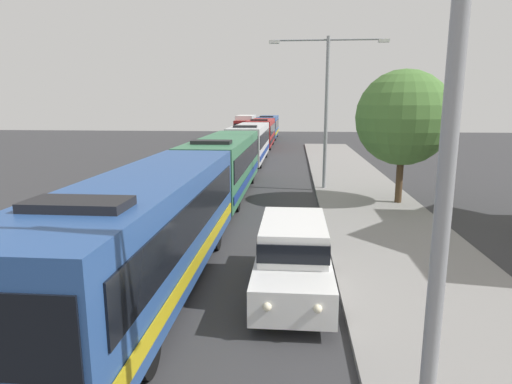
{
  "coord_description": "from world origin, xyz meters",
  "views": [
    {
      "loc": [
        2.38,
        2.95,
        4.82
      ],
      "look_at": [
        1.02,
        18.47,
        1.66
      ],
      "focal_mm": 30.66,
      "sensor_mm": 36.0,
      "label": 1
    }
  ],
  "objects_px": {
    "box_truck_oncoming": "(245,126)",
    "roadside_tree": "(403,118)",
    "bus_second_in_line": "(225,163)",
    "bus_fourth_in_line": "(261,132)",
    "white_suv": "(293,254)",
    "streetlamp_near": "(455,72)",
    "streetlamp_mid": "(327,96)",
    "bus_rear": "(268,126)",
    "bus_lead": "(149,227)",
    "bus_middle": "(250,142)"
  },
  "relations": [
    {
      "from": "box_truck_oncoming",
      "to": "bus_middle",
      "type": "bearing_deg",
      "value": -82.77
    },
    {
      "from": "bus_fourth_in_line",
      "to": "bus_rear",
      "type": "relative_size",
      "value": 0.93
    },
    {
      "from": "bus_fourth_in_line",
      "to": "streetlamp_mid",
      "type": "relative_size",
      "value": 1.32
    },
    {
      "from": "bus_second_in_line",
      "to": "box_truck_oncoming",
      "type": "xyz_separation_m",
      "value": [
        -3.3,
        39.41,
        0.02
      ]
    },
    {
      "from": "box_truck_oncoming",
      "to": "roadside_tree",
      "type": "bearing_deg",
      "value": -73.77
    },
    {
      "from": "bus_lead",
      "to": "streetlamp_near",
      "type": "distance_m",
      "value": 8.45
    },
    {
      "from": "box_truck_oncoming",
      "to": "streetlamp_mid",
      "type": "distance_m",
      "value": 38.96
    },
    {
      "from": "bus_lead",
      "to": "bus_middle",
      "type": "xyz_separation_m",
      "value": [
        -0.0,
        25.74,
        -0.0
      ]
    },
    {
      "from": "streetlamp_near",
      "to": "streetlamp_mid",
      "type": "distance_m",
      "value": 19.46
    },
    {
      "from": "streetlamp_near",
      "to": "bus_middle",
      "type": "bearing_deg",
      "value": 99.8
    },
    {
      "from": "streetlamp_near",
      "to": "streetlamp_mid",
      "type": "bearing_deg",
      "value": 90.0
    },
    {
      "from": "bus_second_in_line",
      "to": "bus_middle",
      "type": "distance_m",
      "value": 13.37
    },
    {
      "from": "roadside_tree",
      "to": "bus_middle",
      "type": "bearing_deg",
      "value": 119.79
    },
    {
      "from": "bus_fourth_in_line",
      "to": "streetlamp_near",
      "type": "bearing_deg",
      "value": -83.02
    },
    {
      "from": "bus_middle",
      "to": "bus_fourth_in_line",
      "type": "distance_m",
      "value": 12.88
    },
    {
      "from": "bus_rear",
      "to": "roadside_tree",
      "type": "xyz_separation_m",
      "value": [
        8.71,
        -40.5,
        2.47
      ]
    },
    {
      "from": "bus_rear",
      "to": "streetlamp_near",
      "type": "relative_size",
      "value": 1.43
    },
    {
      "from": "bus_rear",
      "to": "box_truck_oncoming",
      "type": "relative_size",
      "value": 1.48
    },
    {
      "from": "bus_rear",
      "to": "bus_fourth_in_line",
      "type": "bearing_deg",
      "value": -90.0
    },
    {
      "from": "bus_rear",
      "to": "white_suv",
      "type": "distance_m",
      "value": 50.99
    },
    {
      "from": "box_truck_oncoming",
      "to": "streetlamp_mid",
      "type": "relative_size",
      "value": 0.96
    },
    {
      "from": "white_suv",
      "to": "streetlamp_mid",
      "type": "distance_m",
      "value": 14.52
    },
    {
      "from": "bus_rear",
      "to": "streetlamp_mid",
      "type": "distance_m",
      "value": 37.61
    },
    {
      "from": "bus_second_in_line",
      "to": "bus_fourth_in_line",
      "type": "bearing_deg",
      "value": 90.0
    },
    {
      "from": "bus_fourth_in_line",
      "to": "bus_rear",
      "type": "distance_m",
      "value": 12.39
    },
    {
      "from": "bus_lead",
      "to": "bus_second_in_line",
      "type": "distance_m",
      "value": 12.36
    },
    {
      "from": "box_truck_oncoming",
      "to": "streetlamp_near",
      "type": "xyz_separation_m",
      "value": [
        8.7,
        -57.28,
        3.44
      ]
    },
    {
      "from": "streetlamp_mid",
      "to": "roadside_tree",
      "type": "distance_m",
      "value": 4.89
    },
    {
      "from": "white_suv",
      "to": "roadside_tree",
      "type": "height_order",
      "value": "roadside_tree"
    },
    {
      "from": "bus_lead",
      "to": "roadside_tree",
      "type": "relative_size",
      "value": 1.92
    },
    {
      "from": "bus_second_in_line",
      "to": "bus_rear",
      "type": "bearing_deg",
      "value": 90.0
    },
    {
      "from": "bus_middle",
      "to": "roadside_tree",
      "type": "xyz_separation_m",
      "value": [
        8.71,
        -15.22,
        2.47
      ]
    },
    {
      "from": "bus_lead",
      "to": "streetlamp_near",
      "type": "xyz_separation_m",
      "value": [
        5.4,
        -5.5,
        3.46
      ]
    },
    {
      "from": "bus_lead",
      "to": "bus_second_in_line",
      "type": "bearing_deg",
      "value": 90.0
    },
    {
      "from": "bus_rear",
      "to": "white_suv",
      "type": "relative_size",
      "value": 2.3
    },
    {
      "from": "bus_middle",
      "to": "box_truck_oncoming",
      "type": "distance_m",
      "value": 26.25
    },
    {
      "from": "bus_lead",
      "to": "bus_middle",
      "type": "relative_size",
      "value": 1.03
    },
    {
      "from": "bus_fourth_in_line",
      "to": "roadside_tree",
      "type": "height_order",
      "value": "roadside_tree"
    },
    {
      "from": "bus_second_in_line",
      "to": "bus_middle",
      "type": "height_order",
      "value": "same"
    },
    {
      "from": "bus_lead",
      "to": "bus_second_in_line",
      "type": "height_order",
      "value": "same"
    },
    {
      "from": "bus_lead",
      "to": "bus_rear",
      "type": "distance_m",
      "value": 51.01
    },
    {
      "from": "roadside_tree",
      "to": "bus_lead",
      "type": "bearing_deg",
      "value": -129.65
    },
    {
      "from": "bus_second_in_line",
      "to": "streetlamp_mid",
      "type": "distance_m",
      "value": 6.63
    },
    {
      "from": "white_suv",
      "to": "bus_middle",
      "type": "bearing_deg",
      "value": 98.23
    },
    {
      "from": "streetlamp_mid",
      "to": "roadside_tree",
      "type": "relative_size",
      "value": 1.31
    },
    {
      "from": "white_suv",
      "to": "streetlamp_near",
      "type": "distance_m",
      "value": 7.2
    },
    {
      "from": "bus_second_in_line",
      "to": "roadside_tree",
      "type": "xyz_separation_m",
      "value": [
        8.71,
        -1.85,
        2.47
      ]
    },
    {
      "from": "bus_rear",
      "to": "roadside_tree",
      "type": "height_order",
      "value": "roadside_tree"
    },
    {
      "from": "box_truck_oncoming",
      "to": "roadside_tree",
      "type": "distance_m",
      "value": 43.05
    },
    {
      "from": "bus_lead",
      "to": "bus_rear",
      "type": "bearing_deg",
      "value": 90.0
    }
  ]
}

